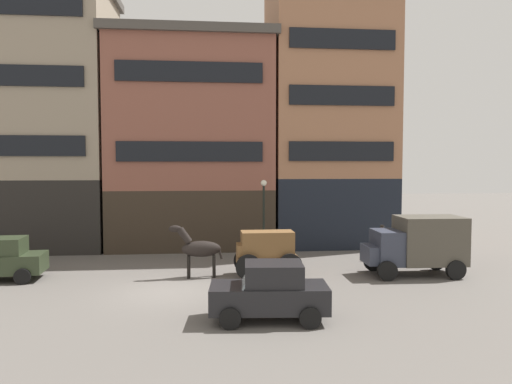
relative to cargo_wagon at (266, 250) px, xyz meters
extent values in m
plane|color=#605B56|center=(-4.16, -2.28, -1.15)|extent=(120.00, 120.00, 0.00)
cube|color=black|center=(-12.65, 9.11, 0.90)|extent=(8.50, 6.90, 4.09)
cube|color=gray|center=(-12.65, 9.11, 8.45)|extent=(8.50, 6.90, 11.03)
cube|color=black|center=(-12.65, 5.60, 4.78)|extent=(7.14, 0.12, 1.10)
cube|color=black|center=(-12.65, 5.60, 8.45)|extent=(7.14, 0.12, 1.10)
cube|color=black|center=(-12.65, 5.60, 12.13)|extent=(7.14, 0.12, 1.10)
cube|color=#33281E|center=(-3.51, 9.11, 0.59)|extent=(9.48, 6.90, 3.48)
cube|color=brown|center=(-3.51, 9.11, 6.65)|extent=(9.48, 6.90, 8.64)
cube|color=#47423D|center=(-3.51, 9.11, 11.22)|extent=(9.98, 7.40, 0.50)
cube|color=black|center=(-3.51, 5.60, 4.49)|extent=(7.96, 0.12, 1.10)
cube|color=black|center=(-3.51, 5.60, 8.81)|extent=(7.96, 0.12, 1.10)
cube|color=black|center=(4.98, 9.11, 0.91)|extent=(7.20, 6.90, 4.12)
cube|color=#9E6B4C|center=(4.98, 9.11, 9.22)|extent=(7.20, 6.90, 12.50)
cube|color=black|center=(4.98, 5.60, 4.53)|extent=(6.05, 0.12, 1.10)
cube|color=black|center=(4.98, 5.60, 7.66)|extent=(6.05, 0.12, 1.10)
cube|color=black|center=(4.98, 5.60, 10.79)|extent=(6.05, 0.12, 1.10)
cube|color=brown|center=(0.05, 0.00, -0.45)|extent=(2.71, 1.32, 0.36)
cube|color=brown|center=(0.05, 0.00, 0.28)|extent=(2.30, 1.12, 1.10)
cube|color=brown|center=(-1.10, -0.01, 0.03)|extent=(0.41, 1.04, 0.50)
cylinder|color=black|center=(-0.84, -0.72, -0.60)|extent=(1.10, 0.09, 1.10)
cylinder|color=black|center=(-0.85, 0.70, -0.60)|extent=(1.10, 0.09, 1.10)
cylinder|color=black|center=(0.96, -0.70, -0.60)|extent=(1.10, 0.09, 1.10)
cylinder|color=black|center=(0.95, 0.72, -0.60)|extent=(1.10, 0.09, 1.10)
ellipsoid|color=black|center=(-2.85, 0.00, 0.10)|extent=(1.70, 0.61, 0.70)
cylinder|color=black|center=(-3.57, 0.00, 0.70)|extent=(0.67, 0.32, 0.76)
ellipsoid|color=black|center=(-3.97, -0.01, 1.00)|extent=(0.56, 0.24, 0.30)
cylinder|color=black|center=(-2.04, 0.01, -0.05)|extent=(0.27, 0.10, 0.65)
cylinder|color=black|center=(-3.40, -0.18, -0.67)|extent=(0.14, 0.14, 0.95)
cylinder|color=black|center=(-3.40, 0.18, -0.67)|extent=(0.14, 0.14, 0.95)
cylinder|color=black|center=(-2.30, -0.18, -0.67)|extent=(0.14, 0.14, 0.95)
cylinder|color=black|center=(-2.30, 0.18, -0.67)|extent=(0.14, 0.14, 0.95)
cube|color=#333847|center=(5.47, -0.52, 0.12)|extent=(1.44, 1.73, 1.50)
cube|color=#333847|center=(4.77, -0.51, -0.18)|extent=(0.93, 1.47, 0.80)
cube|color=#4C473D|center=(7.27, -0.57, 0.42)|extent=(2.85, 1.97, 2.10)
cube|color=silver|center=(5.02, -0.51, 0.37)|extent=(0.22, 1.36, 0.64)
cylinder|color=black|center=(5.00, -1.46, -0.73)|extent=(0.85, 0.24, 0.84)
cylinder|color=black|center=(5.04, 0.44, -0.73)|extent=(0.85, 0.24, 0.84)
cylinder|color=black|center=(8.00, -1.53, -0.73)|extent=(0.85, 0.24, 0.84)
cylinder|color=black|center=(8.04, 0.36, -0.73)|extent=(0.85, 0.24, 0.84)
cube|color=#2D3823|center=(-11.26, 0.21, 0.33)|extent=(1.90, 1.57, 0.70)
cylinder|color=black|center=(-10.15, -0.55, -0.82)|extent=(0.67, 0.23, 0.66)
cylinder|color=black|center=(-10.28, 1.13, -0.82)|extent=(0.67, 0.23, 0.66)
cube|color=black|center=(-0.64, -5.99, -0.42)|extent=(3.81, 1.88, 0.80)
cube|color=black|center=(-0.49, -6.00, 0.33)|extent=(1.90, 1.57, 0.70)
cube|color=silver|center=(-1.33, -5.94, 0.20)|extent=(0.43, 1.33, 0.56)
cylinder|color=black|center=(-1.90, -6.74, -0.82)|extent=(0.67, 0.23, 0.66)
cylinder|color=black|center=(-1.77, -5.06, -0.82)|extent=(0.67, 0.23, 0.66)
cylinder|color=black|center=(0.50, -6.92, -0.82)|extent=(0.67, 0.23, 0.66)
cylinder|color=black|center=(0.63, -5.24, -0.82)|extent=(0.67, 0.23, 0.66)
cylinder|color=black|center=(6.32, 3.00, -0.72)|extent=(0.16, 0.16, 0.85)
cylinder|color=black|center=(6.52, 3.00, -0.72)|extent=(0.16, 0.16, 0.85)
cylinder|color=black|center=(6.42, 3.00, 0.01)|extent=(0.42, 0.42, 0.62)
sphere|color=tan|center=(6.42, 3.00, 0.45)|extent=(0.22, 0.22, 0.22)
cylinder|color=black|center=(6.42, 3.00, 0.55)|extent=(0.28, 0.28, 0.02)
cylinder|color=black|center=(6.42, 3.00, 0.60)|extent=(0.18, 0.18, 0.09)
cylinder|color=black|center=(0.37, 4.14, 0.75)|extent=(0.12, 0.12, 3.80)
sphere|color=silver|center=(0.37, 4.14, 2.81)|extent=(0.32, 0.32, 0.32)
cylinder|color=maroon|center=(-12.84, 4.02, -0.80)|extent=(0.24, 0.24, 0.70)
sphere|color=maroon|center=(-12.84, 4.02, -0.43)|extent=(0.22, 0.22, 0.22)
camera|label=1|loc=(-2.49, -20.57, 3.74)|focal=33.19mm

